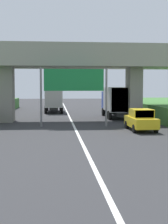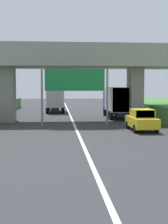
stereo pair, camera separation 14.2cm
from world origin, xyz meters
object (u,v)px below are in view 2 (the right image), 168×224
object	(u,v)px
overhead_highway_sign	(75,84)
car_yellow	(142,120)
truck_silver	(55,98)
truck_blue	(117,101)

from	to	relation	value
overhead_highway_sign	car_yellow	xyz separation A→B (m)	(5.07, -3.29, -2.89)
overhead_highway_sign	truck_silver	distance (m)	16.62
overhead_highway_sign	car_yellow	world-z (taller)	overhead_highway_sign
overhead_highway_sign	truck_silver	bearing A→B (deg)	96.45
truck_silver	car_yellow	bearing A→B (deg)	-70.63
overhead_highway_sign	car_yellow	distance (m)	6.70
truck_blue	overhead_highway_sign	bearing A→B (deg)	-124.20
overhead_highway_sign	truck_silver	world-z (taller)	overhead_highway_sign
truck_silver	truck_blue	size ratio (longest dim) A/B	1.00
overhead_highway_sign	truck_blue	bearing A→B (deg)	55.80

